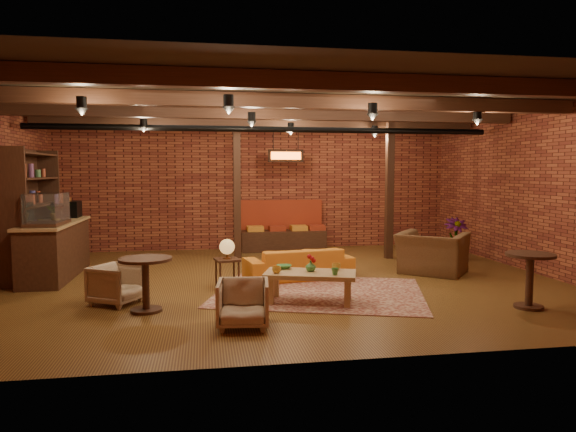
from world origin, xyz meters
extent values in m
plane|color=#402210|center=(0.00, 0.00, 0.00)|extent=(10.00, 10.00, 0.00)
cube|color=black|center=(0.00, 0.00, 3.20)|extent=(10.00, 8.00, 0.02)
cube|color=maroon|center=(0.00, 4.00, 1.60)|extent=(10.00, 0.02, 3.20)
cube|color=maroon|center=(0.00, -4.00, 1.60)|extent=(10.00, 0.02, 3.20)
cube|color=maroon|center=(5.00, 0.00, 1.60)|extent=(0.02, 8.00, 3.20)
cylinder|color=black|center=(0.00, 1.60, 2.85)|extent=(9.60, 0.12, 0.12)
cube|color=black|center=(-0.60, 2.60, 1.60)|extent=(0.16, 0.16, 3.20)
cube|color=black|center=(2.80, 2.00, 1.60)|extent=(0.16, 0.16, 3.20)
imported|color=#337F33|center=(-4.00, 1.20, 1.22)|extent=(0.35, 0.39, 0.30)
cube|color=orange|center=(0.60, 3.10, 2.35)|extent=(0.86, 0.06, 0.30)
cube|color=maroon|center=(0.50, -1.00, 0.01)|extent=(3.92, 3.41, 0.01)
imported|color=orange|center=(0.36, 0.12, 0.29)|extent=(2.06, 1.08, 0.57)
cube|color=#956D45|center=(0.22, -1.60, 0.43)|extent=(1.50, 1.05, 0.07)
cube|color=#956D45|center=(-0.39, -1.66, 0.20)|extent=(0.09, 0.09, 0.40)
cube|color=#956D45|center=(0.69, -2.00, 0.20)|extent=(0.09, 0.09, 0.40)
cube|color=#956D45|center=(-0.24, -1.20, 0.20)|extent=(0.09, 0.09, 0.40)
cube|color=#956D45|center=(0.83, -1.54, 0.20)|extent=(0.09, 0.09, 0.40)
imported|color=gold|center=(-0.29, -1.61, 0.52)|extent=(0.17, 0.17, 0.11)
imported|color=#3E843C|center=(0.53, -1.87, 0.52)|extent=(0.14, 0.14, 0.10)
imported|color=gold|center=(0.65, -1.51, 0.52)|extent=(0.17, 0.17, 0.11)
imported|color=#3E843C|center=(-0.13, -1.26, 0.50)|extent=(0.29, 0.29, 0.06)
imported|color=#3E843C|center=(0.24, -1.55, 0.53)|extent=(0.16, 0.16, 0.13)
sphere|color=#AA1214|center=(0.24, -1.55, 0.67)|extent=(0.10, 0.10, 0.10)
cube|color=black|center=(-0.97, -0.33, 0.47)|extent=(0.46, 0.46, 0.04)
cylinder|color=black|center=(-0.97, -0.33, 0.23)|extent=(0.03, 0.03, 0.45)
cylinder|color=#976232|center=(-0.97, -0.33, 0.50)|extent=(0.13, 0.13, 0.02)
cylinder|color=#976232|center=(-0.97, -0.33, 0.56)|extent=(0.04, 0.04, 0.19)
sphere|color=gold|center=(-0.97, -0.33, 0.70)|extent=(0.26, 0.26, 0.26)
cylinder|color=black|center=(-2.17, -1.71, 0.75)|extent=(0.74, 0.74, 0.04)
cylinder|color=black|center=(-2.17, -1.71, 0.38)|extent=(0.10, 0.10, 0.72)
cylinder|color=black|center=(-2.17, -1.71, 0.02)|extent=(0.44, 0.44, 0.04)
imported|color=beige|center=(-2.65, -1.21, 0.33)|extent=(0.84, 0.85, 0.66)
imported|color=beige|center=(-0.87, -2.66, 0.33)|extent=(0.71, 0.67, 0.67)
imported|color=brown|center=(3.01, 0.17, 0.54)|extent=(1.45, 1.40, 1.07)
cube|color=black|center=(3.52, 1.08, 0.43)|extent=(0.52, 0.52, 0.04)
cylinder|color=black|center=(3.52, 1.08, 0.20)|extent=(0.04, 0.04, 0.41)
imported|color=black|center=(3.52, 1.08, 0.45)|extent=(0.21, 0.24, 0.02)
cylinder|color=black|center=(3.29, -2.43, 0.78)|extent=(0.68, 0.68, 0.04)
cylinder|color=black|center=(3.29, -2.43, 0.40)|extent=(0.11, 0.11, 0.75)
cylinder|color=black|center=(3.29, -2.43, 0.02)|extent=(0.41, 0.41, 0.04)
imported|color=#4C7F4C|center=(4.18, 1.53, 1.42)|extent=(1.69, 1.69, 2.83)
camera|label=1|loc=(-1.35, -9.07, 1.98)|focal=32.00mm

